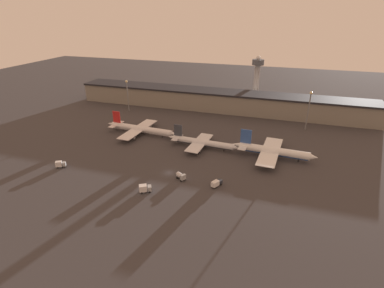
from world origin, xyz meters
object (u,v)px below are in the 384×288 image
(airplane_2, at_px, (273,151))
(service_vehicle_0, at_px, (181,176))
(airplane_0, at_px, (140,129))
(service_vehicle_3, at_px, (60,164))
(control_tower, at_px, (257,76))
(service_vehicle_2, at_px, (145,188))
(airplane_1, at_px, (202,143))
(service_vehicle_1, at_px, (216,183))

(airplane_2, height_order, service_vehicle_0, airplane_2)
(airplane_0, distance_m, service_vehicle_3, 52.96)
(control_tower, bearing_deg, airplane_0, -123.87)
(service_vehicle_2, height_order, service_vehicle_3, service_vehicle_2)
(airplane_0, relative_size, airplane_1, 1.15)
(service_vehicle_2, distance_m, service_vehicle_3, 48.53)
(airplane_0, xyz_separation_m, service_vehicle_0, (41.29, -42.73, -1.50))
(airplane_0, relative_size, service_vehicle_2, 8.43)
(service_vehicle_1, bearing_deg, service_vehicle_2, 142.40)
(airplane_0, bearing_deg, service_vehicle_3, -105.49)
(airplane_1, xyz_separation_m, airplane_2, (37.82, -0.61, 0.58))
(airplane_0, height_order, airplane_2, airplane_2)
(airplane_1, bearing_deg, airplane_0, 173.48)
(airplane_0, xyz_separation_m, control_tower, (58.31, 86.88, 18.58))
(airplane_1, relative_size, airplane_2, 0.96)
(airplane_0, xyz_separation_m, service_vehicle_3, (-17.59, -49.94, -1.41))
(airplane_2, bearing_deg, service_vehicle_2, -130.77)
(service_vehicle_0, xyz_separation_m, service_vehicle_1, (16.48, -0.92, -0.08))
(airplane_1, height_order, control_tower, control_tower)
(service_vehicle_3, relative_size, control_tower, 0.13)
(airplane_0, distance_m, airplane_1, 41.55)
(service_vehicle_1, distance_m, service_vehicle_2, 30.39)
(airplane_2, distance_m, service_vehicle_2, 68.64)
(airplane_0, bearing_deg, airplane_2, -1.99)
(airplane_2, xyz_separation_m, service_vehicle_2, (-48.25, -48.78, -1.73))
(airplane_1, xyz_separation_m, service_vehicle_3, (-58.46, -42.41, -1.20))
(service_vehicle_0, height_order, service_vehicle_2, service_vehicle_2)
(service_vehicle_3, bearing_deg, control_tower, 28.99)
(airplane_0, distance_m, service_vehicle_2, 64.56)
(service_vehicle_0, distance_m, service_vehicle_2, 17.87)
(airplane_1, height_order, service_vehicle_1, airplane_1)
(airplane_0, distance_m, service_vehicle_0, 59.44)
(airplane_2, relative_size, service_vehicle_0, 8.46)
(airplane_1, bearing_deg, service_vehicle_2, -98.01)
(airplane_0, bearing_deg, service_vehicle_1, -33.16)
(service_vehicle_1, height_order, control_tower, control_tower)
(service_vehicle_2, bearing_deg, airplane_0, 88.26)
(service_vehicle_0, bearing_deg, airplane_0, 167.17)
(service_vehicle_2, bearing_deg, service_vehicle_1, -4.00)
(service_vehicle_2, bearing_deg, control_tower, 49.15)
(airplane_0, bearing_deg, control_tower, 60.05)
(airplane_1, height_order, service_vehicle_2, airplane_1)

